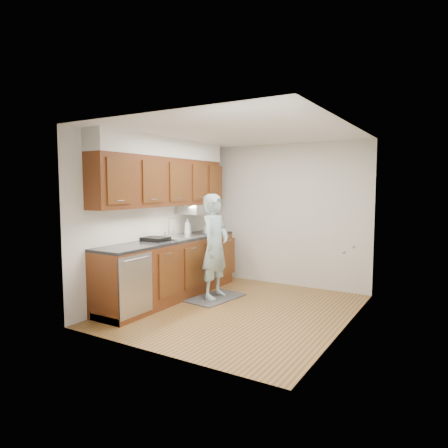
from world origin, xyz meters
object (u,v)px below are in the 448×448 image
(person, at_px, (215,239))
(soap_bottle_a, at_px, (188,226))
(soap_bottle_b, at_px, (206,228))
(dish_rack, at_px, (155,239))
(soap_bottle_c, at_px, (210,229))

(person, bearing_deg, soap_bottle_a, 68.47)
(soap_bottle_b, height_order, dish_rack, soap_bottle_b)
(soap_bottle_a, xyz_separation_m, soap_bottle_c, (0.21, 0.37, -0.06))
(person, relative_size, soap_bottle_c, 11.27)
(soap_bottle_a, relative_size, dish_rack, 0.80)
(soap_bottle_a, bearing_deg, person, -19.28)
(soap_bottle_c, relative_size, dish_rack, 0.45)
(soap_bottle_a, xyz_separation_m, dish_rack, (0.04, -0.88, -0.12))
(person, distance_m, dish_rack, 0.92)
(person, distance_m, soap_bottle_c, 0.80)
(soap_bottle_c, bearing_deg, soap_bottle_b, -140.23)
(person, bearing_deg, soap_bottle_b, 41.12)
(person, height_order, dish_rack, person)
(person, xyz_separation_m, dish_rack, (-0.66, -0.63, 0.03))
(soap_bottle_b, bearing_deg, soap_bottle_c, 39.77)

